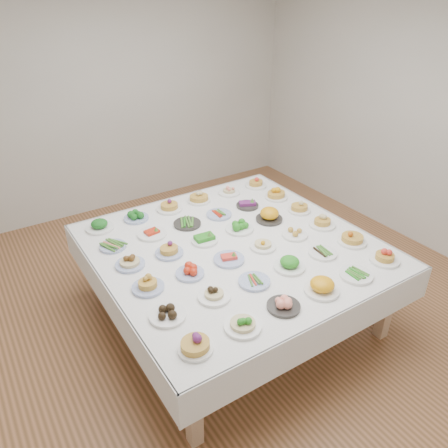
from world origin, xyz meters
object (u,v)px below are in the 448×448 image
dish_18 (130,259)px  dish_35 (256,182)px  dish_0 (195,343)px  display_table (234,251)px

dish_18 → dish_35: size_ratio=1.01×
dish_0 → dish_35: bearing=45.0°
dish_0 → dish_35: 2.43m
dish_18 → dish_35: bearing=21.5°
display_table → dish_18: size_ratio=9.83×
dish_35 → display_table: bearing=-135.3°
dish_18 → dish_35: (1.71, 0.67, -0.00)m
display_table → dish_18: bearing=168.0°
dish_0 → dish_18: 1.05m
dish_0 → display_table: bearing=45.2°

